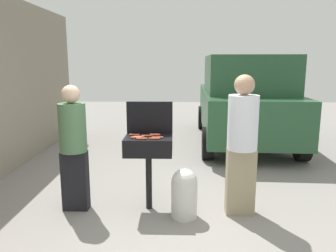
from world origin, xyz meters
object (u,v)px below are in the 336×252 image
at_px(hot_dog_1, 142,139).
at_px(hot_dog_4, 134,135).
at_px(hot_dog_0, 147,136).
at_px(person_right, 242,140).
at_px(person_left, 73,144).
at_px(propane_tank, 184,192).
at_px(hot_dog_8, 155,135).
at_px(parked_minivan, 244,99).
at_px(hot_dog_6, 158,138).
at_px(hot_dog_3, 155,134).
at_px(hot_dog_5, 155,139).
at_px(hot_dog_7, 136,138).
at_px(bbq_grill, 149,148).
at_px(hot_dog_2, 139,137).

distance_m(hot_dog_1, hot_dog_4, 0.24).
height_order(hot_dog_0, person_right, person_right).
bearing_deg(person_left, propane_tank, -9.43).
distance_m(hot_dog_8, parked_minivan, 4.10).
distance_m(hot_dog_4, hot_dog_6, 0.34).
xyz_separation_m(hot_dog_3, person_right, (1.07, -0.20, -0.02)).
relative_size(hot_dog_3, hot_dog_5, 1.00).
xyz_separation_m(hot_dog_3, parked_minivan, (1.85, 3.63, 0.06)).
bearing_deg(propane_tank, person_right, 10.47).
height_order(hot_dog_7, person_right, person_right).
bearing_deg(bbq_grill, hot_dog_7, -145.53).
relative_size(hot_dog_2, person_right, 0.07).
bearing_deg(hot_dog_2, parked_minivan, 61.61).
xyz_separation_m(hot_dog_8, propane_tank, (0.37, -0.30, -0.65)).
height_order(hot_dog_1, hot_dog_3, same).
relative_size(hot_dog_3, hot_dog_4, 1.00).
distance_m(hot_dog_5, person_right, 1.07).
bearing_deg(propane_tank, parked_minivan, 69.58).
distance_m(bbq_grill, hot_dog_2, 0.20).
height_order(bbq_grill, hot_dog_2, hot_dog_2).
bearing_deg(hot_dog_4, hot_dog_1, -61.97).
xyz_separation_m(hot_dog_0, person_right, (1.17, -0.12, -0.02)).
bearing_deg(parked_minivan, hot_dog_5, 66.77).
relative_size(bbq_grill, hot_dog_3, 7.35).
xyz_separation_m(hot_dog_1, person_left, (-0.87, 0.11, -0.10)).
bearing_deg(hot_dog_4, person_left, -172.22).
xyz_separation_m(hot_dog_4, hot_dog_7, (0.04, -0.15, 0.00)).
bearing_deg(hot_dog_5, bbq_grill, 120.97).
bearing_deg(hot_dog_4, hot_dog_5, -36.89).
distance_m(hot_dog_3, hot_dog_5, 0.23).
bearing_deg(person_right, hot_dog_0, -5.55).
relative_size(hot_dog_0, hot_dog_5, 1.00).
xyz_separation_m(hot_dog_3, hot_dog_8, (-0.00, -0.03, 0.00)).
relative_size(hot_dog_3, person_left, 0.08).
xyz_separation_m(bbq_grill, person_right, (1.15, -0.11, 0.13)).
xyz_separation_m(hot_dog_7, propane_tank, (0.59, -0.14, -0.65)).
height_order(hot_dog_6, hot_dog_7, same).
height_order(bbq_grill, hot_dog_0, hot_dog_0).
height_order(hot_dog_4, hot_dog_8, same).
relative_size(hot_dog_4, hot_dog_5, 1.00).
height_order(hot_dog_1, hot_dog_8, same).
bearing_deg(propane_tank, bbq_grill, 151.95).
bearing_deg(propane_tank, hot_dog_8, 141.50).
distance_m(hot_dog_4, hot_dog_8, 0.26).
distance_m(hot_dog_6, propane_tank, 0.74).
height_order(person_left, person_right, person_right).
bearing_deg(bbq_grill, hot_dog_8, 36.33).
height_order(hot_dog_3, person_left, person_left).
height_order(bbq_grill, hot_dog_4, hot_dog_4).
xyz_separation_m(hot_dog_5, person_right, (1.06, 0.03, -0.02)).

